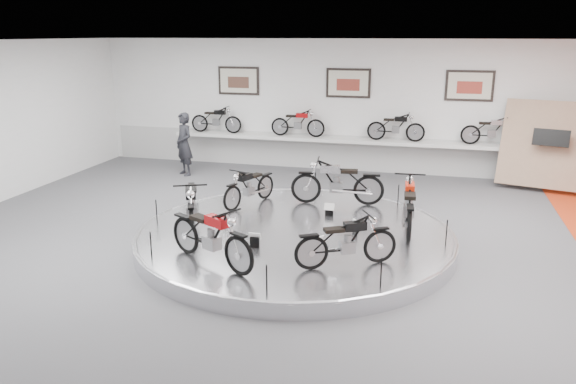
% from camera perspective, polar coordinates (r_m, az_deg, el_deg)
% --- Properties ---
extents(floor, '(16.00, 16.00, 0.00)m').
position_cam_1_polar(floor, '(11.23, 0.33, -5.88)').
color(floor, '#4D4D4F').
rests_on(floor, ground).
extents(ceiling, '(16.00, 16.00, 0.00)m').
position_cam_1_polar(ceiling, '(10.43, 0.37, 14.99)').
color(ceiling, white).
rests_on(ceiling, wall_back).
extents(wall_back, '(16.00, 0.00, 16.00)m').
position_cam_1_polar(wall_back, '(17.43, 6.09, 8.66)').
color(wall_back, white).
rests_on(wall_back, floor).
extents(wall_front, '(16.00, 0.00, 16.00)m').
position_cam_1_polar(wall_front, '(4.57, -22.49, -13.62)').
color(wall_front, white).
rests_on(wall_front, floor).
extents(dado_band, '(15.68, 0.04, 1.10)m').
position_cam_1_polar(dado_band, '(17.65, 5.95, 3.98)').
color(dado_band, '#BCBCBA').
rests_on(dado_band, floor).
extents(display_platform, '(6.40, 6.40, 0.30)m').
position_cam_1_polar(display_platform, '(11.44, 0.71, -4.64)').
color(display_platform, silver).
rests_on(display_platform, floor).
extents(platform_rim, '(6.40, 6.40, 0.10)m').
position_cam_1_polar(platform_rim, '(11.40, 0.71, -4.08)').
color(platform_rim, '#B2B2BA').
rests_on(platform_rim, display_platform).
extents(shelf, '(11.00, 0.55, 0.10)m').
position_cam_1_polar(shelf, '(17.29, 5.85, 5.26)').
color(shelf, silver).
rests_on(shelf, wall_back).
extents(poster_left, '(1.35, 0.06, 0.88)m').
position_cam_1_polar(poster_left, '(18.17, -5.04, 11.20)').
color(poster_left, beige).
rests_on(poster_left, wall_back).
extents(poster_center, '(1.35, 0.06, 0.88)m').
position_cam_1_polar(poster_center, '(17.32, 6.14, 10.94)').
color(poster_center, beige).
rests_on(poster_center, wall_back).
extents(poster_right, '(1.35, 0.06, 0.88)m').
position_cam_1_polar(poster_right, '(17.16, 17.96, 10.23)').
color(poster_right, beige).
rests_on(poster_right, wall_back).
extents(display_panel, '(2.56, 1.52, 2.30)m').
position_cam_1_polar(display_panel, '(16.74, 24.87, 4.38)').
color(display_panel, tan).
rests_on(display_panel, floor).
extents(shelf_bike_a, '(1.22, 0.43, 0.73)m').
position_cam_1_polar(shelf_bike_a, '(18.33, -7.30, 7.13)').
color(shelf_bike_a, black).
rests_on(shelf_bike_a, shelf).
extents(shelf_bike_b, '(1.22, 0.43, 0.73)m').
position_cam_1_polar(shelf_bike_b, '(17.51, 1.00, 6.85)').
color(shelf_bike_b, maroon).
rests_on(shelf_bike_b, shelf).
extents(shelf_bike_c, '(1.22, 0.43, 0.73)m').
position_cam_1_polar(shelf_bike_c, '(17.06, 10.89, 6.33)').
color(shelf_bike_c, black).
rests_on(shelf_bike_c, shelf).
extents(shelf_bike_d, '(1.22, 0.43, 0.73)m').
position_cam_1_polar(shelf_bike_d, '(17.11, 19.98, 5.68)').
color(shelf_bike_d, silver).
rests_on(shelf_bike_d, shelf).
extents(bike_a, '(0.77, 1.87, 1.08)m').
position_cam_1_polar(bike_a, '(11.52, 12.19, -1.25)').
color(bike_a, '#B51F0A').
rests_on(bike_a, display_platform).
extents(bike_b, '(1.90, 0.88, 1.08)m').
position_cam_1_polar(bike_b, '(13.03, 5.03, 1.04)').
color(bike_b, silver).
rests_on(bike_b, display_platform).
extents(bike_c, '(1.04, 1.60, 0.89)m').
position_cam_1_polar(bike_c, '(12.99, -3.95, 0.59)').
color(bike_c, black).
rests_on(bike_c, display_platform).
extents(bike_d, '(1.36, 1.97, 1.10)m').
position_cam_1_polar(bike_d, '(11.37, -9.77, -1.30)').
color(bike_d, black).
rests_on(bike_d, display_platform).
extents(bike_e, '(1.86, 1.39, 1.04)m').
position_cam_1_polar(bike_e, '(9.71, -7.85, -4.39)').
color(bike_e, maroon).
rests_on(bike_e, display_platform).
extents(bike_f, '(1.63, 1.24, 0.92)m').
position_cam_1_polar(bike_f, '(9.60, 5.95, -4.97)').
color(bike_f, black).
rests_on(bike_f, display_platform).
extents(visitor, '(0.82, 0.77, 1.89)m').
position_cam_1_polar(visitor, '(17.17, -10.50, 4.81)').
color(visitor, black).
rests_on(visitor, floor).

